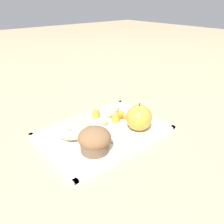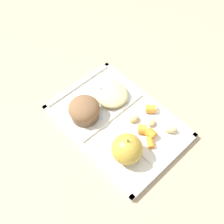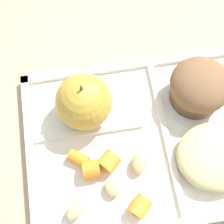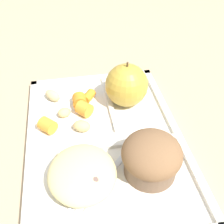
# 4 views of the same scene
# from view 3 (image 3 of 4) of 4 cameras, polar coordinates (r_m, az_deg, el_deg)

# --- Properties ---
(ground) EXTENTS (6.00, 6.00, 0.00)m
(ground) POSITION_cam_3_polar(r_m,az_deg,el_deg) (0.57, 6.58, -4.56)
(ground) COLOR tan
(lunch_tray) EXTENTS (0.40, 0.28, 0.02)m
(lunch_tray) POSITION_cam_3_polar(r_m,az_deg,el_deg) (0.56, 6.59, -4.34)
(lunch_tray) COLOR silver
(lunch_tray) RESTS_ON ground
(green_apple) EXTENTS (0.09, 0.09, 0.10)m
(green_apple) POSITION_cam_3_polar(r_m,az_deg,el_deg) (0.53, -4.57, 1.66)
(green_apple) COLOR #B79333
(green_apple) RESTS_ON lunch_tray
(bran_muffin) EXTENTS (0.09, 0.09, 0.07)m
(bran_muffin) POSITION_cam_3_polar(r_m,az_deg,el_deg) (0.56, 13.90, 3.96)
(bran_muffin) COLOR brown
(bran_muffin) RESTS_ON lunch_tray
(carrot_slice_edge) EXTENTS (0.04, 0.04, 0.03)m
(carrot_slice_edge) POSITION_cam_3_polar(r_m,az_deg,el_deg) (0.52, 4.54, -14.99)
(carrot_slice_edge) COLOR orange
(carrot_slice_edge) RESTS_ON lunch_tray
(carrot_slice_near_corner) EXTENTS (0.04, 0.03, 0.02)m
(carrot_slice_near_corner) POSITION_cam_3_polar(r_m,az_deg,el_deg) (0.54, -5.46, -7.48)
(carrot_slice_near_corner) COLOR orange
(carrot_slice_near_corner) RESTS_ON lunch_tray
(carrot_slice_back) EXTENTS (0.04, 0.04, 0.03)m
(carrot_slice_back) POSITION_cam_3_polar(r_m,az_deg,el_deg) (0.53, -0.50, -8.01)
(carrot_slice_back) COLOR orange
(carrot_slice_back) RESTS_ON lunch_tray
(carrot_slice_diagonal) EXTENTS (0.03, 0.03, 0.03)m
(carrot_slice_diagonal) POSITION_cam_3_polar(r_m,az_deg,el_deg) (0.53, -3.38, -9.20)
(carrot_slice_diagonal) COLOR orange
(carrot_slice_diagonal) RESTS_ON lunch_tray
(potato_chunk_wedge) EXTENTS (0.03, 0.03, 0.02)m
(potato_chunk_wedge) POSITION_cam_3_polar(r_m,az_deg,el_deg) (0.53, -0.03, -12.32)
(potato_chunk_wedge) COLOR tan
(potato_chunk_wedge) RESTS_ON lunch_tray
(potato_chunk_large) EXTENTS (0.03, 0.04, 0.02)m
(potato_chunk_large) POSITION_cam_3_polar(r_m,az_deg,el_deg) (0.53, 4.33, -8.29)
(potato_chunk_large) COLOR tan
(potato_chunk_large) RESTS_ON lunch_tray
(potato_chunk_corner) EXTENTS (0.04, 0.04, 0.02)m
(potato_chunk_corner) POSITION_cam_3_polar(r_m,az_deg,el_deg) (0.52, -5.92, -15.47)
(potato_chunk_corner) COLOR tan
(potato_chunk_corner) RESTS_ON lunch_tray
(egg_noodle_pile) EXTENTS (0.11, 0.11, 0.04)m
(egg_noodle_pile) POSITION_cam_3_polar(r_m,az_deg,el_deg) (0.55, 16.30, -6.89)
(egg_noodle_pile) COLOR #D6C684
(egg_noodle_pile) RESTS_ON lunch_tray
(meatball_back) EXTENTS (0.03, 0.03, 0.03)m
(meatball_back) POSITION_cam_3_polar(r_m,az_deg,el_deg) (0.56, 17.19, -4.82)
(meatball_back) COLOR brown
(meatball_back) RESTS_ON lunch_tray
(meatball_front) EXTENTS (0.04, 0.04, 0.04)m
(meatball_front) POSITION_cam_3_polar(r_m,az_deg,el_deg) (0.54, 14.51, -7.22)
(meatball_front) COLOR #755B4C
(meatball_front) RESTS_ON lunch_tray
(meatball_center) EXTENTS (0.03, 0.03, 0.03)m
(meatball_center) POSITION_cam_3_polar(r_m,az_deg,el_deg) (0.55, 17.54, -8.64)
(meatball_center) COLOR brown
(meatball_center) RESTS_ON lunch_tray
(plastic_fork) EXTENTS (0.11, 0.11, 0.00)m
(plastic_fork) POSITION_cam_3_polar(r_m,az_deg,el_deg) (0.57, 16.54, -5.20)
(plastic_fork) COLOR silver
(plastic_fork) RESTS_ON lunch_tray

